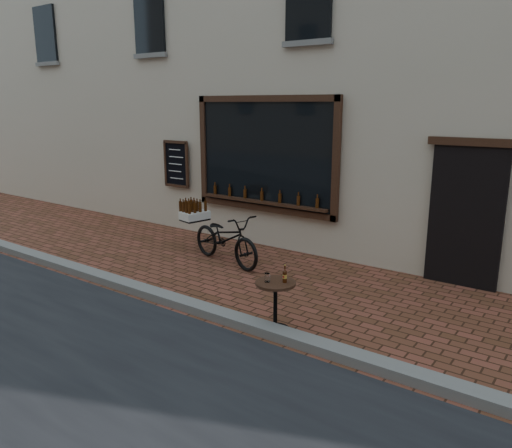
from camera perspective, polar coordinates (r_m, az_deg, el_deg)
The scene contains 4 objects.
ground at distance 6.49m, azimuth -2.94°, elevation -12.11°, with size 90.00×90.00×0.00m, color #562F1B.
kerb at distance 6.61m, azimuth -1.84°, elevation -11.04°, with size 90.00×0.25×0.12m, color slate.
cargo_bicycle at distance 8.99m, azimuth -3.62°, elevation -1.53°, with size 2.15×1.01×0.99m.
bistro_table at distance 6.32m, azimuth 2.25°, elevation -8.22°, with size 0.51×0.51×0.88m.
Camera 1 is at (3.70, -4.53, 2.82)m, focal length 35.00 mm.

